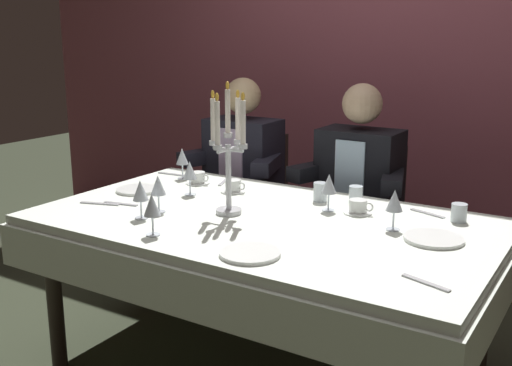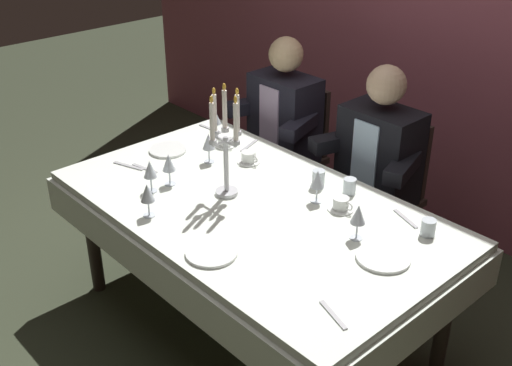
{
  "view_description": "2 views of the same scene",
  "coord_description": "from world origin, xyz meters",
  "px_view_note": "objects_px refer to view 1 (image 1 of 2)",
  "views": [
    {
      "loc": [
        1.27,
        -2.1,
        1.5
      ],
      "look_at": [
        -0.03,
        -0.0,
        0.89
      ],
      "focal_mm": 42.97,
      "sensor_mm": 36.0,
      "label": 1
    },
    {
      "loc": [
        1.9,
        -1.72,
        2.22
      ],
      "look_at": [
        -0.01,
        0.03,
        0.84
      ],
      "focal_mm": 44.22,
      "sensor_mm": 36.0,
      "label": 2
    }
  ],
  "objects_px": {
    "coffee_cup_2": "(233,187)",
    "dinner_plate_0": "(434,239)",
    "coffee_cup_0": "(198,178)",
    "coffee_cup_1": "(358,207)",
    "seated_diner_1": "(360,178)",
    "wine_glass_5": "(152,206)",
    "wine_glass_3": "(394,202)",
    "water_tumbler_2": "(356,195)",
    "wine_glass_0": "(158,186)",
    "wine_glass_2": "(329,185)",
    "candelabra": "(228,153)",
    "dinner_plate_1": "(138,190)",
    "seated_diner_0": "(244,163)",
    "wine_glass_6": "(182,157)",
    "water_tumbler_0": "(320,192)",
    "water_tumbler_1": "(459,213)",
    "dining_table": "(263,244)",
    "dinner_plate_2": "(250,253)",
    "wine_glass_4": "(190,171)"
  },
  "relations": [
    {
      "from": "coffee_cup_0",
      "to": "seated_diner_1",
      "type": "distance_m",
      "value": 0.86
    },
    {
      "from": "wine_glass_0",
      "to": "coffee_cup_2",
      "type": "relative_size",
      "value": 1.24
    },
    {
      "from": "wine_glass_3",
      "to": "water_tumbler_2",
      "type": "distance_m",
      "value": 0.4
    },
    {
      "from": "wine_glass_3",
      "to": "coffee_cup_2",
      "type": "bearing_deg",
      "value": 169.93
    },
    {
      "from": "dinner_plate_2",
      "to": "coffee_cup_0",
      "type": "relative_size",
      "value": 1.64
    },
    {
      "from": "coffee_cup_0",
      "to": "coffee_cup_1",
      "type": "distance_m",
      "value": 0.91
    },
    {
      "from": "candelabra",
      "to": "seated_diner_1",
      "type": "distance_m",
      "value": 0.98
    },
    {
      "from": "wine_glass_2",
      "to": "water_tumbler_0",
      "type": "xyz_separation_m",
      "value": [
        -0.1,
        0.12,
        -0.07
      ]
    },
    {
      "from": "dining_table",
      "to": "dinner_plate_2",
      "type": "distance_m",
      "value": 0.46
    },
    {
      "from": "wine_glass_5",
      "to": "coffee_cup_0",
      "type": "distance_m",
      "value": 0.83
    },
    {
      "from": "seated_diner_1",
      "to": "wine_glass_3",
      "type": "bearing_deg",
      "value": -59.01
    },
    {
      "from": "wine_glass_5",
      "to": "wine_glass_0",
      "type": "bearing_deg",
      "value": 126.45
    },
    {
      "from": "wine_glass_6",
      "to": "water_tumbler_1",
      "type": "relative_size",
      "value": 2.17
    },
    {
      "from": "dinner_plate_1",
      "to": "wine_glass_6",
      "type": "xyz_separation_m",
      "value": [
        0.02,
        0.32,
        0.11
      ]
    },
    {
      "from": "water_tumbler_0",
      "to": "water_tumbler_2",
      "type": "xyz_separation_m",
      "value": [
        0.15,
        0.06,
        -0.0
      ]
    },
    {
      "from": "wine_glass_3",
      "to": "water_tumbler_0",
      "type": "distance_m",
      "value": 0.49
    },
    {
      "from": "dinner_plate_1",
      "to": "water_tumbler_0",
      "type": "bearing_deg",
      "value": 20.22
    },
    {
      "from": "water_tumbler_0",
      "to": "water_tumbler_2",
      "type": "bearing_deg",
      "value": 20.92
    },
    {
      "from": "candelabra",
      "to": "dinner_plate_1",
      "type": "xyz_separation_m",
      "value": [
        -0.59,
        0.07,
        -0.26
      ]
    },
    {
      "from": "seated_diner_1",
      "to": "dinner_plate_1",
      "type": "bearing_deg",
      "value": -133.98
    },
    {
      "from": "dining_table",
      "to": "seated_diner_0",
      "type": "xyz_separation_m",
      "value": [
        -0.67,
        0.89,
        0.11
      ]
    },
    {
      "from": "dinner_plate_2",
      "to": "water_tumbler_2",
      "type": "relative_size",
      "value": 2.74
    },
    {
      "from": "candelabra",
      "to": "wine_glass_6",
      "type": "bearing_deg",
      "value": 145.05
    },
    {
      "from": "water_tumbler_1",
      "to": "dinner_plate_0",
      "type": "bearing_deg",
      "value": -93.65
    },
    {
      "from": "seated_diner_0",
      "to": "candelabra",
      "type": "bearing_deg",
      "value": -60.49
    },
    {
      "from": "wine_glass_0",
      "to": "coffee_cup_1",
      "type": "bearing_deg",
      "value": 30.71
    },
    {
      "from": "wine_glass_3",
      "to": "water_tumbler_2",
      "type": "height_order",
      "value": "wine_glass_3"
    },
    {
      "from": "wine_glass_6",
      "to": "seated_diner_0",
      "type": "distance_m",
      "value": 0.53
    },
    {
      "from": "dinner_plate_0",
      "to": "water_tumbler_2",
      "type": "height_order",
      "value": "water_tumbler_2"
    },
    {
      "from": "seated_diner_1",
      "to": "dinner_plate_0",
      "type": "bearing_deg",
      "value": -51.75
    },
    {
      "from": "water_tumbler_1",
      "to": "seated_diner_0",
      "type": "relative_size",
      "value": 0.06
    },
    {
      "from": "wine_glass_5",
      "to": "water_tumbler_1",
      "type": "height_order",
      "value": "wine_glass_5"
    },
    {
      "from": "candelabra",
      "to": "dinner_plate_2",
      "type": "height_order",
      "value": "candelabra"
    },
    {
      "from": "wine_glass_2",
      "to": "seated_diner_1",
      "type": "distance_m",
      "value": 0.67
    },
    {
      "from": "seated_diner_1",
      "to": "wine_glass_5",
      "type": "bearing_deg",
      "value": -103.07
    },
    {
      "from": "candelabra",
      "to": "seated_diner_1",
      "type": "bearing_deg",
      "value": 76.53
    },
    {
      "from": "dinner_plate_0",
      "to": "wine_glass_2",
      "type": "height_order",
      "value": "wine_glass_2"
    },
    {
      "from": "dinner_plate_0",
      "to": "seated_diner_1",
      "type": "xyz_separation_m",
      "value": [
        -0.63,
        0.8,
        -0.01
      ]
    },
    {
      "from": "dinner_plate_2",
      "to": "coffee_cup_1",
      "type": "distance_m",
      "value": 0.68
    },
    {
      "from": "dining_table",
      "to": "wine_glass_2",
      "type": "xyz_separation_m",
      "value": [
        0.19,
        0.24,
        0.24
      ]
    },
    {
      "from": "wine_glass_3",
      "to": "coffee_cup_1",
      "type": "bearing_deg",
      "value": 146.08
    },
    {
      "from": "coffee_cup_0",
      "to": "wine_glass_0",
      "type": "bearing_deg",
      "value": -71.44
    },
    {
      "from": "wine_glass_2",
      "to": "water_tumbler_1",
      "type": "relative_size",
      "value": 2.17
    },
    {
      "from": "wine_glass_2",
      "to": "wine_glass_4",
      "type": "distance_m",
      "value": 0.68
    },
    {
      "from": "coffee_cup_1",
      "to": "coffee_cup_2",
      "type": "height_order",
      "value": "same"
    },
    {
      "from": "coffee_cup_2",
      "to": "dinner_plate_0",
      "type": "bearing_deg",
      "value": -10.47
    },
    {
      "from": "dinner_plate_0",
      "to": "seated_diner_1",
      "type": "relative_size",
      "value": 0.18
    },
    {
      "from": "coffee_cup_2",
      "to": "wine_glass_0",
      "type": "bearing_deg",
      "value": -100.17
    },
    {
      "from": "wine_glass_0",
      "to": "wine_glass_2",
      "type": "distance_m",
      "value": 0.73
    },
    {
      "from": "water_tumbler_1",
      "to": "wine_glass_6",
      "type": "bearing_deg",
      "value": -179.66
    }
  ]
}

